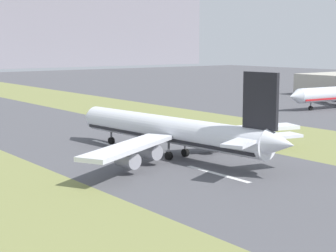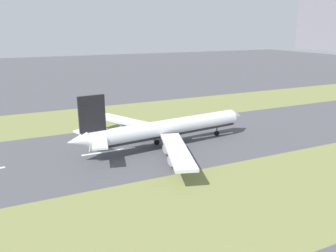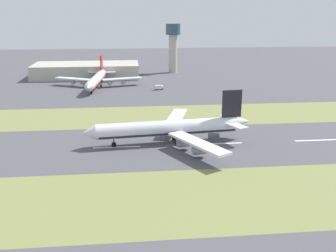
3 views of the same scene
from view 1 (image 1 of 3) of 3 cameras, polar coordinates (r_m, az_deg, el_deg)
The scene contains 5 objects.
ground_plane at distance 124.91m, azimuth -0.29°, elevation -3.44°, with size 800.00×800.00×0.00m, color #4C4C51.
grass_median_east at distance 155.66m, azimuth 13.09°, elevation -1.30°, with size 40.00×600.00×0.01m, color olive.
centreline_dash_mid at distance 111.92m, azimuth 5.04°, elevation -4.86°, with size 1.20×18.00×0.01m, color silver.
centreline_dash_far at distance 143.43m, azimuth -5.75°, elevation -1.94°, with size 1.20×18.00×0.01m, color silver.
airplane_main_jet at distance 126.34m, azimuth 0.59°, elevation -0.53°, with size 63.79×67.21×20.20m.
Camera 1 is at (-73.36, -97.82, 25.55)m, focal length 60.00 mm.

